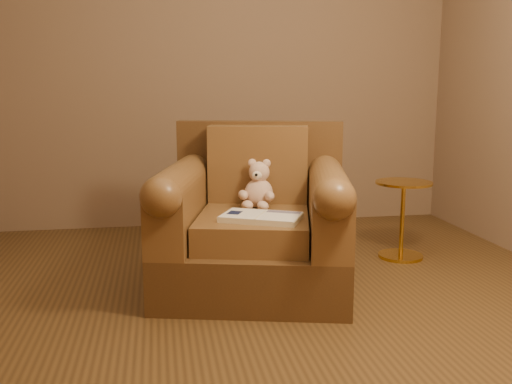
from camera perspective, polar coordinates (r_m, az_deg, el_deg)
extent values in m
plane|color=brown|center=(3.08, -0.07, -11.72)|extent=(4.00, 4.00, 0.00)
cube|color=#836851|center=(4.84, -4.21, 12.63)|extent=(4.00, 0.02, 2.70)
cube|color=#54371C|center=(3.36, -0.16, -7.11)|extent=(1.26, 1.23, 0.30)
cube|color=#54371C|center=(3.69, 0.34, 2.04)|extent=(1.05, 0.35, 0.65)
cube|color=brown|center=(3.25, -0.22, -3.57)|extent=(0.77, 0.86, 0.16)
cube|color=brown|center=(3.55, 0.20, 2.82)|extent=(0.63, 0.31, 0.47)
cube|color=brown|center=(3.29, -7.58, -1.90)|extent=(0.42, 0.92, 0.34)
cube|color=brown|center=(3.23, 7.27, -2.12)|extent=(0.42, 0.92, 0.34)
cylinder|color=brown|center=(3.26, -7.66, 1.00)|extent=(0.42, 0.92, 0.21)
cylinder|color=brown|center=(3.20, 7.34, 0.83)|extent=(0.42, 0.92, 0.21)
ellipsoid|color=beige|center=(3.41, 0.27, -0.13)|extent=(0.17, 0.15, 0.18)
sphere|color=beige|center=(3.40, 0.31, 2.01)|extent=(0.13, 0.13, 0.13)
ellipsoid|color=beige|center=(3.41, -0.39, 2.92)|extent=(0.05, 0.03, 0.05)
ellipsoid|color=beige|center=(3.39, 1.06, 2.88)|extent=(0.05, 0.03, 0.05)
ellipsoid|color=beige|center=(3.34, 0.10, 1.67)|extent=(0.06, 0.04, 0.05)
sphere|color=black|center=(3.32, 0.03, 1.73)|extent=(0.02, 0.02, 0.02)
ellipsoid|color=beige|center=(3.36, -1.30, -0.29)|extent=(0.06, 0.11, 0.06)
ellipsoid|color=beige|center=(3.33, 1.36, -0.40)|extent=(0.06, 0.11, 0.06)
ellipsoid|color=beige|center=(3.33, -0.88, -1.33)|extent=(0.07, 0.11, 0.06)
ellipsoid|color=beige|center=(3.31, 0.68, -1.40)|extent=(0.07, 0.11, 0.06)
cube|color=beige|center=(3.08, 0.52, -2.57)|extent=(0.48, 0.41, 0.03)
cube|color=white|center=(3.10, -1.33, -2.16)|extent=(0.29, 0.31, 0.00)
cube|color=white|center=(3.05, 2.41, -2.39)|extent=(0.29, 0.31, 0.00)
cube|color=beige|center=(3.07, 0.52, -2.26)|extent=(0.12, 0.23, 0.00)
cube|color=#0F1638|center=(3.12, -2.16, -2.07)|extent=(0.10, 0.11, 0.00)
cube|color=slate|center=(3.13, 2.79, -2.01)|extent=(0.19, 0.13, 0.00)
cylinder|color=gold|center=(4.10, 14.25, -6.20)|extent=(0.30, 0.30, 0.02)
cylinder|color=gold|center=(4.03, 14.41, -2.72)|extent=(0.03, 0.03, 0.50)
cylinder|color=gold|center=(3.98, 14.58, 0.90)|extent=(0.38, 0.38, 0.02)
cylinder|color=gold|center=(3.99, 14.57, 0.72)|extent=(0.03, 0.03, 0.02)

